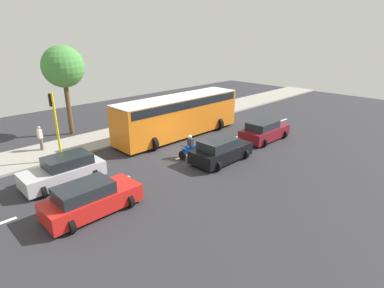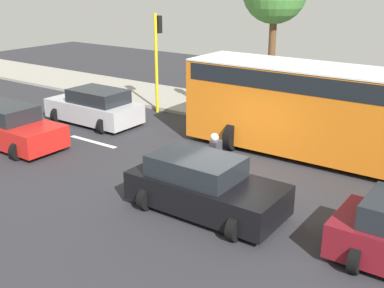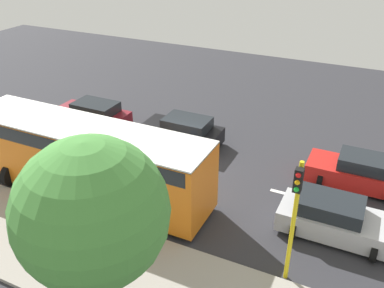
% 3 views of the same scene
% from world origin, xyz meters
% --- Properties ---
extents(ground_plane, '(40.00, 60.00, 0.10)m').
position_xyz_m(ground_plane, '(0.00, 0.00, -0.05)').
color(ground_plane, '#2D2D33').
extents(sidewalk, '(4.00, 60.00, 0.15)m').
position_xyz_m(sidewalk, '(7.00, 0.00, 0.07)').
color(sidewalk, '#9E998E').
rests_on(sidewalk, ground).
extents(lane_stripe_far_north, '(0.20, 2.40, 0.01)m').
position_xyz_m(lane_stripe_far_north, '(0.00, -12.00, 0.01)').
color(lane_stripe_far_north, white).
rests_on(lane_stripe_far_north, ground).
extents(lane_stripe_north, '(0.20, 2.40, 0.01)m').
position_xyz_m(lane_stripe_north, '(0.00, -6.00, 0.01)').
color(lane_stripe_north, white).
rests_on(lane_stripe_north, ground).
extents(lane_stripe_mid, '(0.20, 2.40, 0.01)m').
position_xyz_m(lane_stripe_mid, '(0.00, 0.00, 0.01)').
color(lane_stripe_mid, white).
rests_on(lane_stripe_mid, ground).
extents(lane_stripe_south, '(0.20, 2.40, 0.01)m').
position_xyz_m(lane_stripe_south, '(0.00, 6.00, 0.01)').
color(lane_stripe_south, white).
rests_on(lane_stripe_south, ground).
extents(car_silver, '(2.29, 4.25, 1.52)m').
position_xyz_m(car_silver, '(1.82, 7.74, 0.71)').
color(car_silver, '#B7B7BC').
rests_on(car_silver, ground).
extents(car_maroon, '(2.30, 4.32, 1.52)m').
position_xyz_m(car_maroon, '(-1.87, -6.24, 0.71)').
color(car_maroon, maroon).
rests_on(car_maroon, ground).
extents(car_red, '(2.23, 4.32, 1.52)m').
position_xyz_m(car_red, '(-2.01, 8.20, 0.71)').
color(car_red, red).
rests_on(car_red, ground).
extents(car_black, '(2.32, 4.21, 1.52)m').
position_xyz_m(car_black, '(-2.22, -0.66, 0.71)').
color(car_black, black).
rests_on(car_black, ground).
extents(city_bus, '(3.20, 11.00, 3.16)m').
position_xyz_m(city_bus, '(3.49, -2.33, 1.85)').
color(city_bus, orange).
rests_on(city_bus, ground).
extents(motorcycle, '(0.60, 1.30, 1.53)m').
position_xyz_m(motorcycle, '(-0.34, 0.30, 0.64)').
color(motorcycle, black).
rests_on(motorcycle, ground).
extents(pedestrian_near_signal, '(0.40, 0.24, 1.69)m').
position_xyz_m(pedestrian_near_signal, '(7.61, 6.82, 1.06)').
color(pedestrian_near_signal, '#72604C').
rests_on(pedestrian_near_signal, sidewalk).
extents(traffic_light_corner, '(0.49, 0.24, 4.50)m').
position_xyz_m(traffic_light_corner, '(4.85, 6.68, 2.93)').
color(traffic_light_corner, yellow).
rests_on(traffic_light_corner, ground).
extents(street_tree_center, '(3.17, 3.17, 6.97)m').
position_xyz_m(street_tree_center, '(10.09, 3.55, 5.33)').
color(street_tree_center, brown).
rests_on(street_tree_center, ground).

